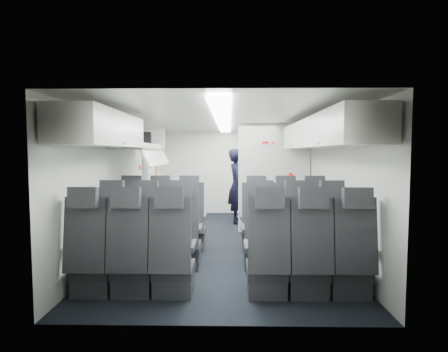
{
  "coord_description": "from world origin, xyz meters",
  "views": [
    {
      "loc": [
        0.11,
        -6.1,
        1.59
      ],
      "look_at": [
        0.0,
        0.4,
        1.15
      ],
      "focal_mm": 28.0,
      "sensor_mm": 36.0,
      "label": 1
    }
  ],
  "objects_px": {
    "galley_unit": "(263,178)",
    "flight_attendant": "(237,186)",
    "carry_on_bag": "(140,139)",
    "seat_row_front": "(223,226)",
    "seat_row_rear": "(220,260)",
    "boarding_door": "(151,181)",
    "seat_row_mid": "(222,240)"
  },
  "relations": [
    {
      "from": "galley_unit",
      "to": "flight_attendant",
      "type": "bearing_deg",
      "value": -124.34
    },
    {
      "from": "carry_on_bag",
      "to": "galley_unit",
      "type": "bearing_deg",
      "value": 41.72
    },
    {
      "from": "seat_row_front",
      "to": "carry_on_bag",
      "type": "bearing_deg",
      "value": 166.93
    },
    {
      "from": "seat_row_front",
      "to": "carry_on_bag",
      "type": "distance_m",
      "value": 2.03
    },
    {
      "from": "flight_attendant",
      "to": "seat_row_rear",
      "type": "bearing_deg",
      "value": 172.32
    },
    {
      "from": "boarding_door",
      "to": "flight_attendant",
      "type": "distance_m",
      "value": 1.92
    },
    {
      "from": "galley_unit",
      "to": "seat_row_mid",
      "type": "bearing_deg",
      "value": -102.88
    },
    {
      "from": "galley_unit",
      "to": "seat_row_rear",
      "type": "bearing_deg",
      "value": -100.65
    },
    {
      "from": "seat_row_front",
      "to": "seat_row_mid",
      "type": "height_order",
      "value": "same"
    },
    {
      "from": "galley_unit",
      "to": "carry_on_bag",
      "type": "xyz_separation_m",
      "value": [
        -2.36,
        -2.93,
        0.87
      ]
    },
    {
      "from": "seat_row_rear",
      "to": "boarding_door",
      "type": "xyz_separation_m",
      "value": [
        -1.64,
        3.89,
        0.55
      ]
    },
    {
      "from": "seat_row_rear",
      "to": "flight_attendant",
      "type": "height_order",
      "value": "flight_attendant"
    },
    {
      "from": "seat_row_rear",
      "to": "carry_on_bag",
      "type": "distance_m",
      "value": 2.92
    },
    {
      "from": "galley_unit",
      "to": "carry_on_bag",
      "type": "relative_size",
      "value": 5.16
    },
    {
      "from": "seat_row_mid",
      "to": "flight_attendant",
      "type": "xyz_separation_m",
      "value": [
        0.27,
        3.16,
        0.43
      ]
    },
    {
      "from": "seat_row_rear",
      "to": "carry_on_bag",
      "type": "bearing_deg",
      "value": 123.5
    },
    {
      "from": "flight_attendant",
      "to": "carry_on_bag",
      "type": "distance_m",
      "value": 2.74
    },
    {
      "from": "seat_row_rear",
      "to": "galley_unit",
      "type": "distance_m",
      "value": 5.17
    },
    {
      "from": "galley_unit",
      "to": "carry_on_bag",
      "type": "height_order",
      "value": "carry_on_bag"
    },
    {
      "from": "flight_attendant",
      "to": "seat_row_front",
      "type": "bearing_deg",
      "value": 169.32
    },
    {
      "from": "seat_row_mid",
      "to": "seat_row_rear",
      "type": "xyz_separation_m",
      "value": [
        0.0,
        -0.9,
        0.0
      ]
    },
    {
      "from": "seat_row_rear",
      "to": "carry_on_bag",
      "type": "xyz_separation_m",
      "value": [
        -1.41,
        2.13,
        1.42
      ]
    },
    {
      "from": "seat_row_front",
      "to": "seat_row_mid",
      "type": "distance_m",
      "value": 0.9
    },
    {
      "from": "galley_unit",
      "to": "carry_on_bag",
      "type": "bearing_deg",
      "value": -128.85
    },
    {
      "from": "boarding_door",
      "to": "seat_row_front",
      "type": "bearing_deg",
      "value": -51.84
    },
    {
      "from": "boarding_door",
      "to": "carry_on_bag",
      "type": "bearing_deg",
      "value": -82.51
    },
    {
      "from": "boarding_door",
      "to": "seat_row_rear",
      "type": "bearing_deg",
      "value": -67.13
    },
    {
      "from": "seat_row_rear",
      "to": "carry_on_bag",
      "type": "relative_size",
      "value": 9.04
    },
    {
      "from": "seat_row_front",
      "to": "galley_unit",
      "type": "xyz_separation_m",
      "value": [
        0.95,
        3.25,
        0.55
      ]
    },
    {
      "from": "boarding_door",
      "to": "flight_attendant",
      "type": "xyz_separation_m",
      "value": [
        1.91,
        0.17,
        -0.12
      ]
    },
    {
      "from": "galley_unit",
      "to": "boarding_door",
      "type": "xyz_separation_m",
      "value": [
        -2.59,
        -1.17,
        0.0
      ]
    },
    {
      "from": "seat_row_mid",
      "to": "flight_attendant",
      "type": "relative_size",
      "value": 1.99
    }
  ]
}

